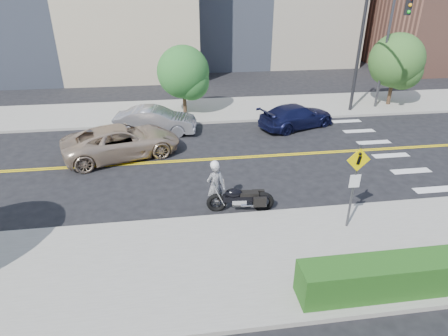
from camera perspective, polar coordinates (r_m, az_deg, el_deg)
ground_plane at (r=17.95m, az=-2.67°, el=1.31°), size 120.00×120.00×0.00m
sidewalk_near at (r=11.59m, az=1.04°, el=-14.12°), size 60.00×5.00×0.15m
sidewalk_far at (r=24.90m, az=-4.37°, el=8.74°), size 60.00×5.00×0.15m
lamp_post at (r=26.59m, az=23.51°, el=16.91°), size 0.16×0.16×8.00m
traffic_light at (r=24.32m, az=21.18°, el=17.83°), size 0.28×4.50×7.00m
pedestrian_sign at (r=12.70m, az=19.32°, el=-1.62°), size 0.78×0.08×3.00m
motorcyclist at (r=13.75m, az=-1.39°, el=-2.53°), size 0.78×0.66×1.92m
motorcycle at (r=13.67m, az=2.57°, el=-3.83°), size 2.46×0.96×1.46m
suv at (r=18.67m, az=-15.28°, el=3.95°), size 6.02×4.07×1.53m
parked_car_silver at (r=21.25m, az=-10.40°, el=7.11°), size 4.64×2.11×1.47m
parked_car_blue at (r=22.24m, az=11.02°, el=7.77°), size 5.01×3.43×1.35m
tree_far_a at (r=23.52m, az=-6.23°, el=14.33°), size 3.17×3.17×4.33m
tree_far_b at (r=27.66m, az=24.79°, el=14.64°), size 3.47×3.47×4.80m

